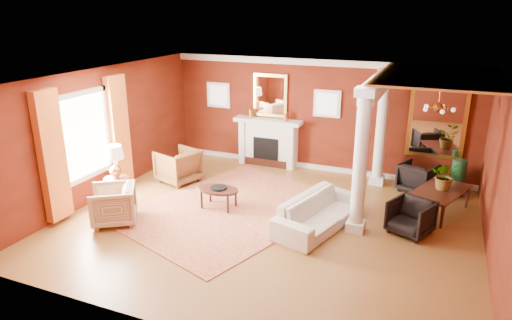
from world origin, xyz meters
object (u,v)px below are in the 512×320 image
at_px(coffee_table, 219,190).
at_px(dining_table, 441,195).
at_px(sofa, 320,207).
at_px(armchair_stripe, 113,203).
at_px(side_table, 115,167).
at_px(armchair_leopard, 178,164).

bearing_deg(coffee_table, dining_table, 19.44).
distance_m(sofa, armchair_stripe, 4.10).
height_order(armchair_stripe, side_table, side_table).
distance_m(armchair_leopard, coffee_table, 1.92).
xyz_separation_m(armchair_leopard, armchair_stripe, (0.01, -2.45, -0.03)).
height_order(coffee_table, side_table, side_table).
xyz_separation_m(sofa, armchair_stripe, (-3.86, -1.39, 0.00)).
bearing_deg(side_table, armchair_leopard, 75.87).
bearing_deg(sofa, armchair_stripe, 125.73).
height_order(armchair_leopard, dining_table, armchair_leopard).
height_order(armchair_stripe, coffee_table, armchair_stripe).
relative_size(sofa, dining_table, 1.48).
relative_size(armchair_leopard, dining_table, 0.61).
bearing_deg(coffee_table, armchair_stripe, -138.45).
bearing_deg(armchair_stripe, sofa, 75.73).
xyz_separation_m(sofa, armchair_leopard, (-3.87, 1.07, 0.03)).
bearing_deg(dining_table, sofa, 147.18).
bearing_deg(armchair_leopard, side_table, 4.08).
height_order(sofa, armchair_stripe, armchair_stripe).
distance_m(side_table, dining_table, 6.90).
distance_m(sofa, side_table, 4.39).
relative_size(coffee_table, dining_table, 0.60).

